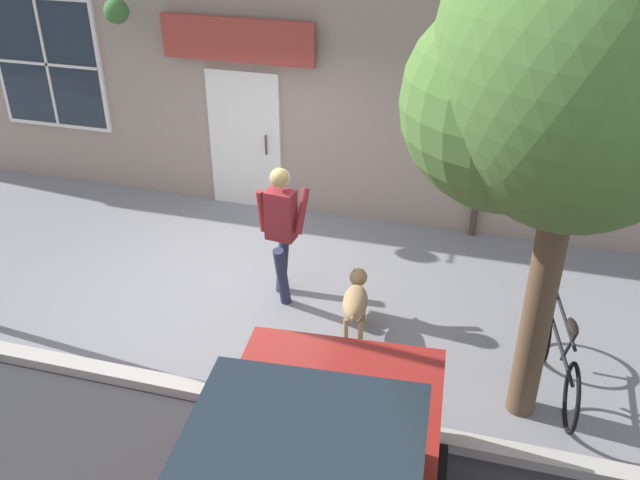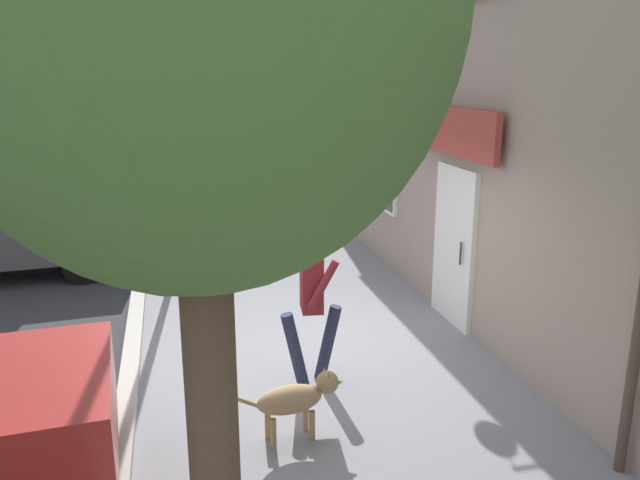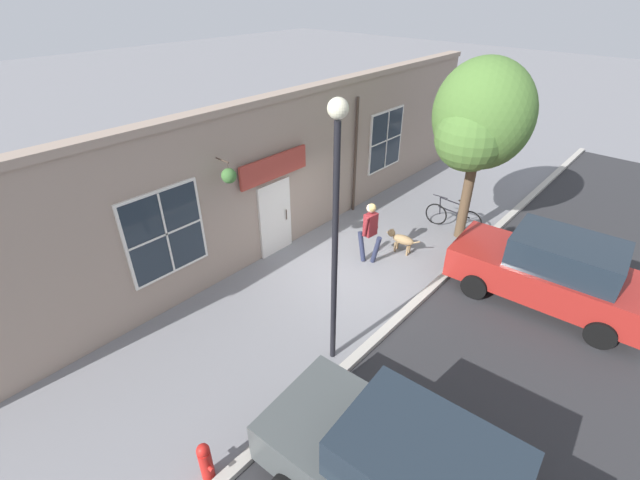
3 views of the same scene
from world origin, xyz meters
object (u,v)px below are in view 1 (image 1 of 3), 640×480
at_px(pedestrian_walking, 281,222).
at_px(dog_on_leash, 356,298).
at_px(street_tree_by_curb, 567,68).
at_px(leaning_bicycle, 558,358).

relative_size(pedestrian_walking, dog_on_leash, 1.72).
height_order(dog_on_leash, street_tree_by_curb, street_tree_by_curb).
xyz_separation_m(dog_on_leash, street_tree_by_curb, (0.85, 1.78, 3.08)).
xyz_separation_m(street_tree_by_curb, leaning_bicycle, (-0.41, 0.45, -3.11)).
xyz_separation_m(pedestrian_walking, dog_on_leash, (0.38, 1.00, -0.66)).
bearing_deg(street_tree_by_curb, leaning_bicycle, 132.50).
height_order(pedestrian_walking, dog_on_leash, pedestrian_walking).
relative_size(dog_on_leash, leaning_bicycle, 0.60).
distance_m(pedestrian_walking, leaning_bicycle, 3.40).
bearing_deg(dog_on_leash, leaning_bicycle, 78.77).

